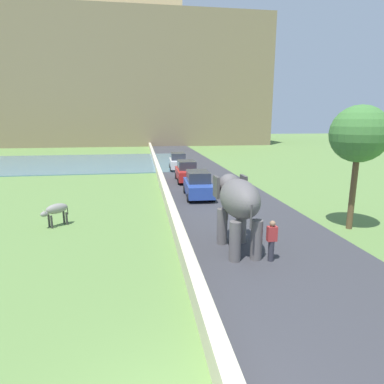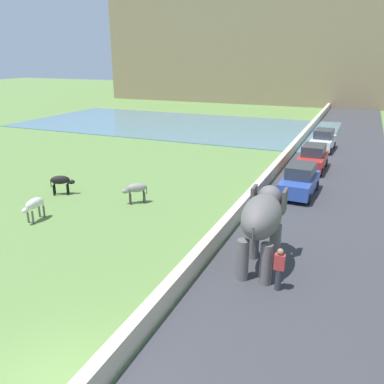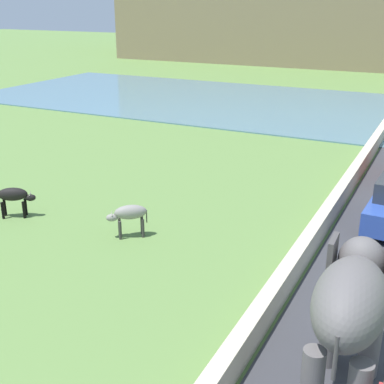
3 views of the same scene
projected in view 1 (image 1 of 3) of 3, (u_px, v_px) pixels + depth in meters
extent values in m
cube|color=#38383D|center=(211.00, 187.00, 25.33)|extent=(7.00, 120.00, 0.06)
cube|color=beige|center=(165.00, 190.00, 22.77)|extent=(0.40, 110.00, 0.77)
cube|color=slate|center=(27.00, 164.00, 38.70)|extent=(36.00, 18.00, 0.08)
cube|color=#897556|center=(114.00, 85.00, 73.08)|extent=(64.00, 28.00, 25.41)
cube|color=tan|center=(111.00, 9.00, 69.63)|extent=(30.09, 8.00, 6.00)
cylinder|color=tan|center=(48.00, 1.00, 67.54)|extent=(4.42, 4.42, 7.89)
cylinder|color=tan|center=(90.00, 8.00, 68.99)|extent=(4.35, 4.35, 6.11)
cylinder|color=tan|center=(131.00, 6.00, 70.08)|extent=(3.77, 3.77, 7.59)
cylinder|color=tan|center=(170.00, 13.00, 71.57)|extent=(4.04, 4.04, 5.46)
ellipsoid|color=#605B5B|center=(239.00, 198.00, 12.61)|extent=(1.48, 2.74, 1.50)
cylinder|color=#605B5B|center=(222.00, 227.00, 13.69)|extent=(0.44, 0.44, 1.60)
cylinder|color=#605B5B|center=(241.00, 226.00, 13.84)|extent=(0.44, 0.44, 1.60)
cylinder|color=#605B5B|center=(235.00, 242.00, 12.01)|extent=(0.44, 0.44, 1.60)
cylinder|color=#605B5B|center=(256.00, 241.00, 12.16)|extent=(0.44, 0.44, 1.60)
ellipsoid|color=#605B5B|center=(229.00, 186.00, 13.93)|extent=(1.03, 0.93, 1.10)
cube|color=#484444|center=(216.00, 187.00, 13.68)|extent=(0.14, 0.70, 0.90)
cube|color=#484444|center=(243.00, 186.00, 13.89)|extent=(0.14, 0.70, 0.90)
cylinder|color=#605B5B|center=(225.00, 204.00, 14.57)|extent=(0.28, 0.28, 1.50)
cone|color=silver|center=(221.00, 194.00, 14.37)|extent=(0.14, 0.56, 0.17)
cone|color=silver|center=(231.00, 194.00, 14.45)|extent=(0.14, 0.56, 0.17)
cylinder|color=#484444|center=(251.00, 217.00, 11.42)|extent=(0.08, 0.08, 0.90)
cylinder|color=#33333D|center=(271.00, 252.00, 12.09)|extent=(0.22, 0.22, 0.85)
cube|color=#B73333|center=(272.00, 234.00, 11.94)|extent=(0.36, 0.22, 0.56)
sphere|color=#997051|center=(273.00, 224.00, 11.85)|extent=(0.22, 0.22, 0.22)
cube|color=white|center=(178.00, 163.00, 34.12)|extent=(1.87, 4.07, 0.80)
cube|color=#2D333D|center=(178.00, 156.00, 34.15)|extent=(1.54, 2.26, 0.70)
cylinder|color=black|center=(187.00, 169.00, 33.04)|extent=(0.21, 0.61, 0.60)
cylinder|color=black|center=(171.00, 169.00, 32.86)|extent=(0.21, 0.61, 0.60)
cylinder|color=black|center=(185.00, 165.00, 35.56)|extent=(0.21, 0.61, 0.60)
cylinder|color=black|center=(170.00, 166.00, 35.39)|extent=(0.21, 0.61, 0.60)
cube|color=#2D4CA8|center=(198.00, 188.00, 22.01)|extent=(1.87, 4.07, 0.80)
cube|color=#2D333D|center=(198.00, 176.00, 22.04)|extent=(1.54, 2.26, 0.70)
cylinder|color=black|center=(213.00, 198.00, 20.93)|extent=(0.21, 0.61, 0.60)
cylinder|color=black|center=(188.00, 198.00, 20.76)|extent=(0.21, 0.61, 0.60)
cylinder|color=black|center=(207.00, 189.00, 23.45)|extent=(0.21, 0.61, 0.60)
cylinder|color=black|center=(185.00, 190.00, 23.28)|extent=(0.21, 0.61, 0.60)
cube|color=red|center=(187.00, 174.00, 27.61)|extent=(1.79, 4.04, 0.80)
cube|color=#2D333D|center=(186.00, 165.00, 27.63)|extent=(1.49, 2.23, 0.70)
cylinder|color=black|center=(198.00, 181.00, 26.54)|extent=(0.19, 0.60, 0.60)
cylinder|color=black|center=(179.00, 181.00, 26.33)|extent=(0.19, 0.60, 0.60)
cylinder|color=black|center=(194.00, 176.00, 29.05)|extent=(0.19, 0.60, 0.60)
cylinder|color=black|center=(176.00, 176.00, 28.85)|extent=(0.19, 0.60, 0.60)
ellipsoid|color=gray|center=(57.00, 209.00, 16.13)|extent=(1.14, 1.03, 0.50)
cylinder|color=#373533|center=(52.00, 222.00, 15.88)|extent=(0.10, 0.10, 0.65)
cylinder|color=#373533|center=(49.00, 221.00, 16.09)|extent=(0.10, 0.10, 0.65)
cylinder|color=#373533|center=(67.00, 219.00, 16.43)|extent=(0.10, 0.10, 0.65)
cylinder|color=#373533|center=(64.00, 217.00, 16.64)|extent=(0.10, 0.10, 0.65)
ellipsoid|color=gray|center=(44.00, 214.00, 15.72)|extent=(0.46, 0.44, 0.26)
cone|color=beige|center=(45.00, 211.00, 15.62)|extent=(0.04, 0.04, 0.12)
cone|color=beige|center=(43.00, 210.00, 15.74)|extent=(0.04, 0.04, 0.12)
cylinder|color=#373533|center=(68.00, 210.00, 16.56)|extent=(0.04, 0.04, 0.45)
cylinder|color=brown|center=(353.00, 192.00, 15.53)|extent=(0.28, 0.28, 3.67)
sphere|color=#427A38|center=(359.00, 134.00, 14.93)|extent=(2.64, 2.64, 2.64)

